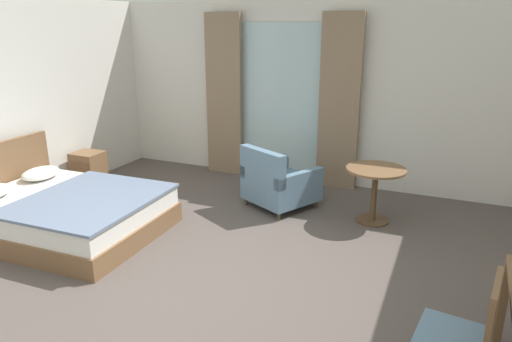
% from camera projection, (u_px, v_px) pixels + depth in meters
% --- Properties ---
extents(ground, '(6.94, 7.53, 0.10)m').
position_uv_depth(ground, '(196.00, 293.00, 4.41)').
color(ground, '#564C47').
extents(wall_back, '(6.54, 0.12, 2.69)m').
position_uv_depth(wall_back, '(311.00, 94.00, 7.05)').
color(wall_back, silver).
rests_on(wall_back, ground).
extents(balcony_glass_door, '(1.40, 0.02, 2.36)m').
position_uv_depth(balcony_glass_door, '(281.00, 103.00, 7.20)').
color(balcony_glass_door, silver).
rests_on(balcony_glass_door, ground).
extents(curtain_panel_left, '(0.60, 0.10, 2.51)m').
position_uv_depth(curtain_panel_left, '(224.00, 96.00, 7.43)').
color(curtain_panel_left, '#897056').
rests_on(curtain_panel_left, ground).
extents(curtain_panel_right, '(0.58, 0.10, 2.51)m').
position_uv_depth(curtain_panel_right, '(339.00, 103.00, 6.74)').
color(curtain_panel_right, '#897056').
rests_on(curtain_panel_right, ground).
extents(bed, '(2.19, 1.70, 0.96)m').
position_uv_depth(bed, '(62.00, 211.00, 5.51)').
color(bed, brown).
rests_on(bed, ground).
extents(nightstand, '(0.41, 0.38, 0.55)m').
position_uv_depth(nightstand, '(89.00, 170.00, 6.98)').
color(nightstand, brown).
rests_on(nightstand, ground).
extents(desk_chair, '(0.49, 0.52, 0.91)m').
position_uv_depth(desk_chair, '(467.00, 333.00, 2.95)').
color(desk_chair, slate).
rests_on(desk_chair, ground).
extents(armchair_by_window, '(1.05, 1.06, 0.84)m').
position_uv_depth(armchair_by_window, '(278.00, 183.00, 6.23)').
color(armchair_by_window, slate).
rests_on(armchair_by_window, ground).
extents(round_cafe_table, '(0.72, 0.72, 0.69)m').
position_uv_depth(round_cafe_table, '(375.00, 182.00, 5.72)').
color(round_cafe_table, brown).
rests_on(round_cafe_table, ground).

